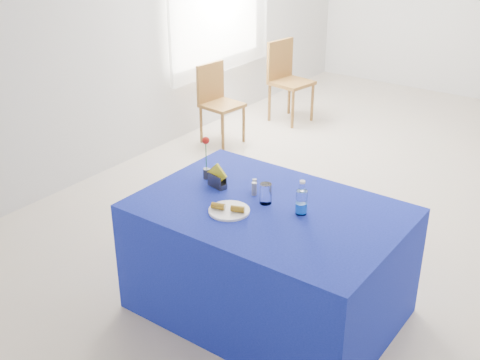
% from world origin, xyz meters
% --- Properties ---
extents(floor, '(7.00, 7.00, 0.00)m').
position_xyz_m(floor, '(0.00, 0.00, 0.00)').
color(floor, beige).
rests_on(floor, ground).
extents(plate, '(0.25, 0.25, 0.01)m').
position_xyz_m(plate, '(-0.15, -2.08, 0.77)').
color(plate, white).
rests_on(plate, blue_table).
extents(drinking_glass, '(0.07, 0.07, 0.13)m').
position_xyz_m(drinking_glass, '(-0.04, -1.86, 0.82)').
color(drinking_glass, white).
rests_on(drinking_glass, blue_table).
extents(salt_shaker, '(0.03, 0.03, 0.08)m').
position_xyz_m(salt_shaker, '(-0.16, -1.81, 0.80)').
color(salt_shaker, gray).
rests_on(salt_shaker, blue_table).
extents(pepper_shaker, '(0.03, 0.03, 0.08)m').
position_xyz_m(pepper_shaker, '(-0.18, -1.77, 0.80)').
color(pepper_shaker, slate).
rests_on(pepper_shaker, blue_table).
extents(blue_table, '(1.60, 1.10, 0.76)m').
position_xyz_m(blue_table, '(0.01, -1.89, 0.38)').
color(blue_table, navy).
rests_on(blue_table, floor).
extents(water_bottle, '(0.07, 0.07, 0.21)m').
position_xyz_m(water_bottle, '(0.21, -1.85, 0.83)').
color(water_bottle, white).
rests_on(water_bottle, blue_table).
extents(napkin_holder, '(0.15, 0.08, 0.17)m').
position_xyz_m(napkin_holder, '(-0.42, -1.85, 0.81)').
color(napkin_holder, '#36363B').
rests_on(napkin_holder, blue_table).
extents(rose_vase, '(0.05, 0.05, 0.30)m').
position_xyz_m(rose_vase, '(-0.55, -1.80, 0.90)').
color(rose_vase, '#25252A').
rests_on(rose_vase, blue_table).
extents(chair_win_a, '(0.42, 0.42, 0.85)m').
position_xyz_m(chair_win_a, '(-2.09, 0.29, 0.49)').
color(chair_win_a, olive).
rests_on(chair_win_a, floor).
extents(chair_win_b, '(0.48, 0.48, 0.94)m').
position_xyz_m(chair_win_b, '(-1.86, 1.32, 0.54)').
color(chair_win_b, olive).
rests_on(chair_win_b, floor).
extents(banana_pieces, '(0.21, 0.10, 0.04)m').
position_xyz_m(banana_pieces, '(-0.15, -2.09, 0.79)').
color(banana_pieces, gold).
rests_on(banana_pieces, plate).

